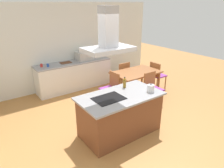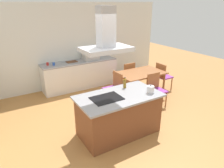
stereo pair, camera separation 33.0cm
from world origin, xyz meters
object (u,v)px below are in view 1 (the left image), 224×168
at_px(cutting_board, 66,63).
at_px(chair_at_left_end, 111,86).
at_px(dining_table, 136,74).
at_px(chair_at_right_end, 157,74).
at_px(cooktop, 109,98).
at_px(olive_oil_bottle, 125,83).
at_px(coffee_mug_red, 41,65).
at_px(tea_kettle, 151,88).
at_px(coffee_mug_blue, 48,65).
at_px(countertop_microwave, 84,56).
at_px(chair_facing_island, 152,86).
at_px(chair_facing_back_wall, 122,74).
at_px(range_hood, 108,37).

bearing_deg(cutting_board, chair_at_left_end, -69.76).
xyz_separation_m(dining_table, chair_at_right_end, (0.92, -0.00, -0.16)).
xyz_separation_m(cooktop, olive_oil_bottle, (0.62, 0.27, 0.10)).
relative_size(coffee_mug_red, dining_table, 0.06).
bearing_deg(chair_at_right_end, coffee_mug_red, 152.68).
xyz_separation_m(tea_kettle, olive_oil_bottle, (-0.31, 0.51, 0.03)).
height_order(tea_kettle, olive_oil_bottle, olive_oil_bottle).
bearing_deg(coffee_mug_blue, tea_kettle, -69.51).
height_order(coffee_mug_red, cutting_board, coffee_mug_red).
relative_size(countertop_microwave, coffee_mug_blue, 5.56).
distance_m(tea_kettle, chair_at_left_end, 1.59).
bearing_deg(tea_kettle, chair_facing_island, 41.44).
relative_size(cutting_board, chair_facing_back_wall, 0.38).
bearing_deg(cooktop, tea_kettle, -14.02).
xyz_separation_m(cooktop, chair_at_right_end, (2.82, 1.29, -0.40)).
xyz_separation_m(olive_oil_bottle, chair_at_left_end, (0.36, 1.02, -0.50)).
relative_size(coffee_mug_blue, chair_at_left_end, 0.10).
xyz_separation_m(tea_kettle, chair_facing_back_wall, (0.97, 2.19, -0.47)).
height_order(cooktop, chair_at_right_end, cooktop).
relative_size(olive_oil_bottle, coffee_mug_blue, 2.73).
xyz_separation_m(olive_oil_bottle, chair_facing_back_wall, (1.28, 1.68, -0.50)).
distance_m(cooktop, coffee_mug_blue, 2.86).
height_order(countertop_microwave, chair_facing_back_wall, countertop_microwave).
distance_m(coffee_mug_red, cutting_board, 0.76).
distance_m(chair_at_right_end, range_hood, 3.48).
xyz_separation_m(olive_oil_bottle, dining_table, (1.28, 1.02, -0.34)).
xyz_separation_m(cutting_board, chair_facing_back_wall, (1.52, -0.97, -0.40)).
relative_size(tea_kettle, countertop_microwave, 0.41).
relative_size(cooktop, tea_kettle, 2.96).
bearing_deg(cutting_board, cooktop, -97.44).
xyz_separation_m(olive_oil_bottle, chair_at_right_end, (2.19, 1.02, -0.50)).
distance_m(countertop_microwave, chair_at_left_end, 1.68).
distance_m(olive_oil_bottle, dining_table, 1.67).
distance_m(coffee_mug_red, chair_facing_back_wall, 2.52).
bearing_deg(coffee_mug_blue, chair_at_left_end, -52.22).
distance_m(olive_oil_bottle, coffee_mug_blue, 2.71).
bearing_deg(coffee_mug_blue, chair_facing_back_wall, -22.78).
bearing_deg(chair_at_left_end, cutting_board, 110.24).
height_order(cutting_board, chair_facing_back_wall, cutting_board).
bearing_deg(dining_table, cutting_board, 132.83).
relative_size(cooktop, chair_at_right_end, 0.67).
relative_size(countertop_microwave, chair_at_right_end, 0.56).
bearing_deg(coffee_mug_blue, coffee_mug_red, 149.27).
bearing_deg(chair_facing_island, tea_kettle, -138.56).
xyz_separation_m(tea_kettle, cutting_board, (-0.55, 3.16, -0.07)).
relative_size(dining_table, chair_facing_back_wall, 1.57).
bearing_deg(cutting_board, olive_oil_bottle, -84.81).
relative_size(cooktop, dining_table, 0.43).
bearing_deg(chair_at_right_end, chair_facing_island, -143.99).
height_order(countertop_microwave, coffee_mug_red, countertop_microwave).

